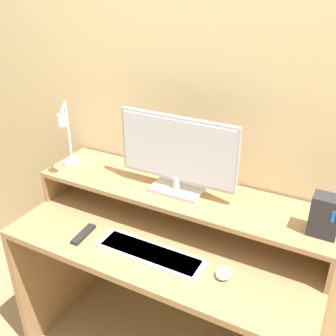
# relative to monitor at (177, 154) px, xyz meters

# --- Properties ---
(wall_back) EXTENTS (6.00, 0.05, 2.50)m
(wall_back) POSITION_rel_monitor_xyz_m (0.01, 0.22, 0.15)
(wall_back) COLOR beige
(wall_back) RESTS_ON ground_plane
(desk) EXTENTS (1.37, 0.62, 0.75)m
(desk) POSITION_rel_monitor_xyz_m (0.01, -0.13, -0.56)
(desk) COLOR #A87F51
(desk) RESTS_ON ground_plane
(monitor_shelf) EXTENTS (1.37, 0.33, 0.17)m
(monitor_shelf) POSITION_rel_monitor_xyz_m (0.01, 0.01, -0.21)
(monitor_shelf) COLOR #A87F51
(monitor_shelf) RESTS_ON desk
(monitor) EXTENTS (0.54, 0.13, 0.35)m
(monitor) POSITION_rel_monitor_xyz_m (0.00, 0.00, 0.00)
(monitor) COLOR #BCBCC1
(monitor) RESTS_ON monitor_shelf
(desk_lamp) EXTENTS (0.17, 0.21, 0.33)m
(desk_lamp) POSITION_rel_monitor_xyz_m (-0.56, -0.05, -0.02)
(desk_lamp) COLOR silver
(desk_lamp) RESTS_ON monitor_shelf
(router_dock) EXTENTS (0.10, 0.08, 0.16)m
(router_dock) POSITION_rel_monitor_xyz_m (0.62, -0.03, -0.10)
(router_dock) COLOR #28282D
(router_dock) RESTS_ON monitor_shelf
(keyboard) EXTENTS (0.47, 0.13, 0.02)m
(keyboard) POSITION_rel_monitor_xyz_m (0.01, -0.27, -0.34)
(keyboard) COLOR white
(keyboard) RESTS_ON desk
(mouse) EXTENTS (0.06, 0.08, 0.03)m
(mouse) POSITION_rel_monitor_xyz_m (0.32, -0.24, -0.33)
(mouse) COLOR white
(mouse) RESTS_ON desk
(remote_control) EXTENTS (0.05, 0.15, 0.02)m
(remote_control) POSITION_rel_monitor_xyz_m (-0.32, -0.29, -0.34)
(remote_control) COLOR black
(remote_control) RESTS_ON desk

